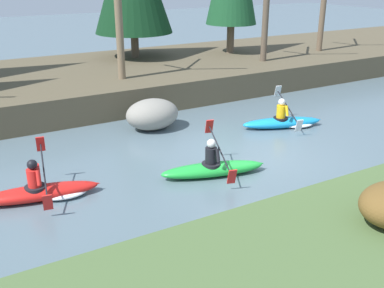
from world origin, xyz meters
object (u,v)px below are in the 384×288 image
(kayaker_middle, at_px, (214,167))
(kayaker_trailing, at_px, (44,191))
(boulder_midstream, at_px, (152,114))
(kayaker_lead, at_px, (285,122))

(kayaker_middle, relative_size, kayaker_trailing, 0.99)
(kayaker_middle, relative_size, boulder_midstream, 1.56)
(kayaker_lead, distance_m, boulder_midstream, 4.43)
(kayaker_middle, bearing_deg, boulder_midstream, 102.72)
(kayaker_lead, distance_m, kayaker_trailing, 8.23)
(kayaker_lead, height_order, kayaker_middle, same)
(kayaker_trailing, distance_m, boulder_midstream, 5.31)
(kayaker_middle, xyz_separation_m, kayaker_trailing, (-4.07, 0.87, -0.02))
(kayaker_trailing, relative_size, boulder_midstream, 1.57)
(kayaker_trailing, bearing_deg, boulder_midstream, 46.89)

